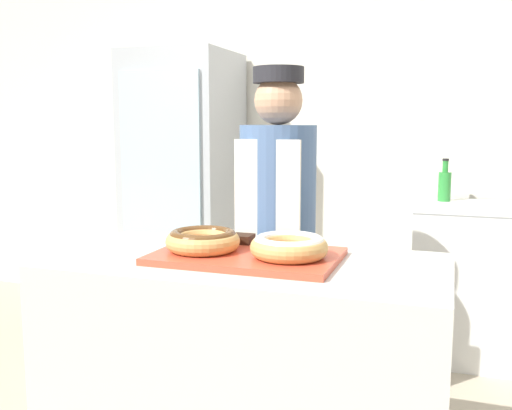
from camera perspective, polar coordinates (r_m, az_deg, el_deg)
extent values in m
cube|color=silver|center=(4.02, 9.58, 7.33)|extent=(8.00, 0.06, 2.70)
cube|color=beige|center=(2.17, -0.91, -17.43)|extent=(1.38, 0.68, 0.92)
cube|color=#D84C33|center=(2.01, -0.94, -5.13)|extent=(0.64, 0.42, 0.02)
torus|color=tan|center=(2.04, -5.34, -3.62)|extent=(0.27, 0.27, 0.07)
torus|color=brown|center=(2.04, -5.34, -3.10)|extent=(0.24, 0.24, 0.04)
torus|color=tan|center=(1.93, 3.32, -4.26)|extent=(0.27, 0.27, 0.07)
torus|color=white|center=(1.93, 3.33, -3.71)|extent=(0.24, 0.24, 0.04)
cube|color=black|center=(2.17, -1.38, -3.39)|extent=(0.08, 0.08, 0.03)
cube|color=black|center=(2.12, 2.34, -3.64)|extent=(0.08, 0.08, 0.03)
cylinder|color=#4C4C51|center=(2.76, 2.12, -13.16)|extent=(0.25, 0.25, 0.80)
cylinder|color=#4C6B99|center=(2.59, 2.20, 1.37)|extent=(0.35, 0.35, 0.60)
cube|color=silver|center=(2.51, 1.09, -7.85)|extent=(0.29, 0.02, 1.25)
sphere|color=tan|center=(2.57, 2.25, 10.40)|extent=(0.22, 0.22, 0.22)
cylinder|color=#232328|center=(2.58, 2.27, 12.85)|extent=(0.23, 0.23, 0.07)
cube|color=#ADB2B7|center=(4.01, -7.15, 1.50)|extent=(0.68, 0.67, 1.88)
cube|color=silver|center=(3.71, -9.50, 1.49)|extent=(0.56, 0.02, 1.50)
cube|color=white|center=(3.71, 23.95, -7.23)|extent=(1.08, 0.63, 0.92)
cylinder|color=#2D8C38|center=(3.74, 18.33, 1.76)|extent=(0.08, 0.08, 0.18)
cylinder|color=#2D8C38|center=(3.73, 18.42, 3.68)|extent=(0.04, 0.04, 0.07)
cylinder|color=black|center=(3.73, 18.44, 4.32)|extent=(0.04, 0.04, 0.01)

